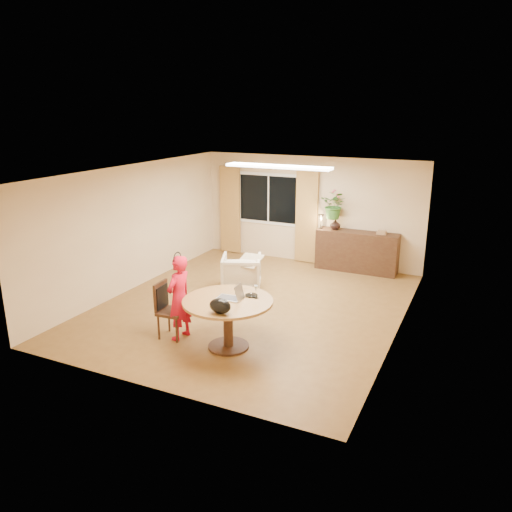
{
  "coord_description": "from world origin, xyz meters",
  "views": [
    {
      "loc": [
        3.89,
        -8.12,
        3.71
      ],
      "look_at": [
        0.17,
        -0.2,
        1.09
      ],
      "focal_mm": 35.0,
      "sensor_mm": 36.0,
      "label": 1
    }
  ],
  "objects_px": {
    "dining_chair": "(172,310)",
    "child": "(179,298)",
    "armchair": "(241,272)",
    "sideboard": "(357,251)",
    "dining_table": "(228,310)"
  },
  "relations": [
    {
      "from": "dining_chair",
      "to": "sideboard",
      "type": "bearing_deg",
      "value": 63.99
    },
    {
      "from": "child",
      "to": "armchair",
      "type": "xyz_separation_m",
      "value": [
        -0.13,
        2.51,
        -0.34
      ]
    },
    {
      "from": "dining_table",
      "to": "dining_chair",
      "type": "xyz_separation_m",
      "value": [
        -1.02,
        -0.06,
        -0.16
      ]
    },
    {
      "from": "dining_chair",
      "to": "child",
      "type": "height_order",
      "value": "child"
    },
    {
      "from": "dining_table",
      "to": "dining_chair",
      "type": "relative_size",
      "value": 1.5
    },
    {
      "from": "child",
      "to": "armchair",
      "type": "height_order",
      "value": "child"
    },
    {
      "from": "dining_chair",
      "to": "child",
      "type": "relative_size",
      "value": 0.67
    },
    {
      "from": "dining_chair",
      "to": "armchair",
      "type": "relative_size",
      "value": 1.17
    },
    {
      "from": "armchair",
      "to": "sideboard",
      "type": "xyz_separation_m",
      "value": [
        1.88,
        2.25,
        0.1
      ]
    },
    {
      "from": "armchair",
      "to": "dining_table",
      "type": "bearing_deg",
      "value": 89.46
    },
    {
      "from": "armchair",
      "to": "sideboard",
      "type": "height_order",
      "value": "sideboard"
    },
    {
      "from": "child",
      "to": "sideboard",
      "type": "distance_m",
      "value": 5.08
    },
    {
      "from": "dining_chair",
      "to": "armchair",
      "type": "height_order",
      "value": "dining_chair"
    },
    {
      "from": "armchair",
      "to": "child",
      "type": "bearing_deg",
      "value": 70.13
    },
    {
      "from": "dining_chair",
      "to": "child",
      "type": "distance_m",
      "value": 0.28
    }
  ]
}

